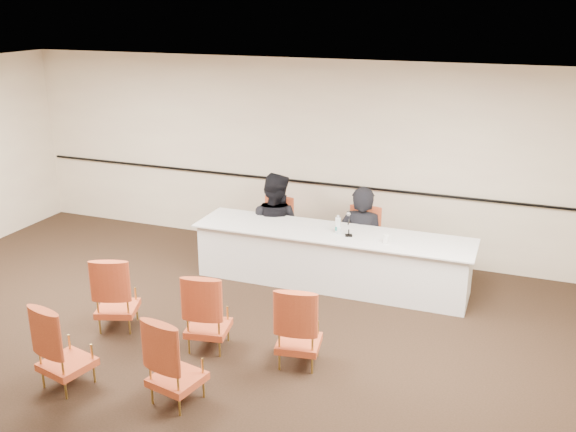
{
  "coord_description": "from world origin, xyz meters",
  "views": [
    {
      "loc": [
        3.19,
        -5.22,
        3.82
      ],
      "look_at": [
        0.17,
        2.6,
        0.99
      ],
      "focal_mm": 40.0,
      "sensor_mm": 36.0,
      "label": 1
    }
  ],
  "objects_px": {
    "coffee_cup": "(386,239)",
    "drinking_glass": "(339,231)",
    "panelist_main": "(361,248)",
    "microphone": "(349,226)",
    "panelist_second_chair": "(275,230)",
    "panel_table": "(331,258)",
    "aud_chair_front_left": "(116,292)",
    "panelist_second": "(275,230)",
    "aud_chair_back_left": "(65,345)",
    "water_bottle": "(338,224)",
    "aud_chair_front_right": "(299,325)",
    "aud_chair_front_mid": "(208,310)",
    "panelist_main_chair": "(361,241)",
    "aud_chair_back_mid": "(176,359)"
  },
  "relations": [
    {
      "from": "panelist_second",
      "to": "coffee_cup",
      "type": "relative_size",
      "value": 14.87
    },
    {
      "from": "microphone",
      "to": "coffee_cup",
      "type": "height_order",
      "value": "microphone"
    },
    {
      "from": "panel_table",
      "to": "panelist_main_chair",
      "type": "xyz_separation_m",
      "value": [
        0.28,
        0.58,
        0.08
      ]
    },
    {
      "from": "microphone",
      "to": "aud_chair_front_right",
      "type": "distance_m",
      "value": 2.1
    },
    {
      "from": "coffee_cup",
      "to": "aud_chair_front_right",
      "type": "xyz_separation_m",
      "value": [
        -0.49,
        -1.98,
        -0.37
      ]
    },
    {
      "from": "aud_chair_front_mid",
      "to": "water_bottle",
      "type": "bearing_deg",
      "value": 57.34
    },
    {
      "from": "aud_chair_front_right",
      "to": "aud_chair_front_mid",
      "type": "bearing_deg",
      "value": 173.46
    },
    {
      "from": "panelist_second_chair",
      "to": "aud_chair_front_left",
      "type": "relative_size",
      "value": 1.0
    },
    {
      "from": "panelist_main_chair",
      "to": "drinking_glass",
      "type": "distance_m",
      "value": 0.73
    },
    {
      "from": "panelist_main_chair",
      "to": "panelist_second",
      "type": "distance_m",
      "value": 1.36
    },
    {
      "from": "panelist_second_chair",
      "to": "aud_chair_front_right",
      "type": "bearing_deg",
      "value": -63.16
    },
    {
      "from": "panel_table",
      "to": "coffee_cup",
      "type": "relative_size",
      "value": 31.97
    },
    {
      "from": "aud_chair_back_mid",
      "to": "coffee_cup",
      "type": "bearing_deg",
      "value": 77.41
    },
    {
      "from": "microphone",
      "to": "water_bottle",
      "type": "xyz_separation_m",
      "value": [
        -0.17,
        0.06,
        -0.02
      ]
    },
    {
      "from": "panelist_main",
      "to": "aud_chair_front_left",
      "type": "relative_size",
      "value": 1.99
    },
    {
      "from": "panelist_main_chair",
      "to": "water_bottle",
      "type": "xyz_separation_m",
      "value": [
        -0.19,
        -0.59,
        0.43
      ]
    },
    {
      "from": "coffee_cup",
      "to": "drinking_glass",
      "type": "bearing_deg",
      "value": 170.96
    },
    {
      "from": "aud_chair_front_left",
      "to": "aud_chair_front_mid",
      "type": "distance_m",
      "value": 1.26
    },
    {
      "from": "panelist_second",
      "to": "aud_chair_back_left",
      "type": "bearing_deg",
      "value": 86.8
    },
    {
      "from": "panelist_second_chair",
      "to": "coffee_cup",
      "type": "relative_size",
      "value": 7.8
    },
    {
      "from": "panel_table",
      "to": "aud_chair_back_mid",
      "type": "distance_m",
      "value": 3.28
    },
    {
      "from": "panelist_second_chair",
      "to": "aud_chair_back_left",
      "type": "relative_size",
      "value": 1.0
    },
    {
      "from": "water_bottle",
      "to": "aud_chair_front_mid",
      "type": "relative_size",
      "value": 0.27
    },
    {
      "from": "panelist_second",
      "to": "aud_chair_back_left",
      "type": "relative_size",
      "value": 1.91
    },
    {
      "from": "panelist_main",
      "to": "microphone",
      "type": "distance_m",
      "value": 0.86
    },
    {
      "from": "microphone",
      "to": "aud_chair_front_left",
      "type": "relative_size",
      "value": 0.31
    },
    {
      "from": "panelist_second_chair",
      "to": "microphone",
      "type": "distance_m",
      "value": 1.56
    },
    {
      "from": "aud_chair_front_right",
      "to": "aud_chair_back_left",
      "type": "xyz_separation_m",
      "value": [
        -2.09,
        -1.26,
        0.0
      ]
    },
    {
      "from": "panelist_second_chair",
      "to": "panel_table",
      "type": "bearing_deg",
      "value": -27.88
    },
    {
      "from": "water_bottle",
      "to": "aud_chair_back_left",
      "type": "bearing_deg",
      "value": -118.99
    },
    {
      "from": "panel_table",
      "to": "aud_chair_front_left",
      "type": "xyz_separation_m",
      "value": [
        -2.05,
        -2.15,
        0.08
      ]
    },
    {
      "from": "coffee_cup",
      "to": "aud_chair_back_left",
      "type": "distance_m",
      "value": 4.16
    },
    {
      "from": "panelist_main",
      "to": "water_bottle",
      "type": "distance_m",
      "value": 0.82
    },
    {
      "from": "panelist_main",
      "to": "drinking_glass",
      "type": "xyz_separation_m",
      "value": [
        -0.16,
        -0.62,
        0.46
      ]
    },
    {
      "from": "aud_chair_back_left",
      "to": "aud_chair_back_mid",
      "type": "height_order",
      "value": "same"
    },
    {
      "from": "microphone",
      "to": "aud_chair_back_left",
      "type": "height_order",
      "value": "microphone"
    },
    {
      "from": "panelist_second",
      "to": "aud_chair_front_right",
      "type": "xyz_separation_m",
      "value": [
        1.39,
        -2.69,
        0.0
      ]
    },
    {
      "from": "water_bottle",
      "to": "aud_chair_front_left",
      "type": "xyz_separation_m",
      "value": [
        -2.13,
        -2.13,
        -0.43
      ]
    },
    {
      "from": "panelist_second",
      "to": "aud_chair_back_left",
      "type": "height_order",
      "value": "panelist_second"
    },
    {
      "from": "water_bottle",
      "to": "panelist_second",
      "type": "bearing_deg",
      "value": 153.78
    },
    {
      "from": "panelist_main_chair",
      "to": "aud_chair_back_mid",
      "type": "height_order",
      "value": "same"
    },
    {
      "from": "panelist_main_chair",
      "to": "panel_table",
      "type": "bearing_deg",
      "value": -116.1
    },
    {
      "from": "water_bottle",
      "to": "aud_chair_front_left",
      "type": "relative_size",
      "value": 0.27
    },
    {
      "from": "panelist_main_chair",
      "to": "coffee_cup",
      "type": "distance_m",
      "value": 0.96
    },
    {
      "from": "panel_table",
      "to": "panelist_main",
      "type": "xyz_separation_m",
      "value": [
        0.28,
        0.58,
        -0.02
      ]
    },
    {
      "from": "panelist_second_chair",
      "to": "drinking_glass",
      "type": "distance_m",
      "value": 1.4
    },
    {
      "from": "panelist_main",
      "to": "water_bottle",
      "type": "xyz_separation_m",
      "value": [
        -0.19,
        -0.59,
        0.54
      ]
    },
    {
      "from": "panelist_main_chair",
      "to": "aud_chair_front_left",
      "type": "height_order",
      "value": "same"
    },
    {
      "from": "drinking_glass",
      "to": "aud_chair_front_left",
      "type": "height_order",
      "value": "aud_chair_front_left"
    },
    {
      "from": "water_bottle",
      "to": "aud_chair_back_mid",
      "type": "bearing_deg",
      "value": -101.79
    }
  ]
}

